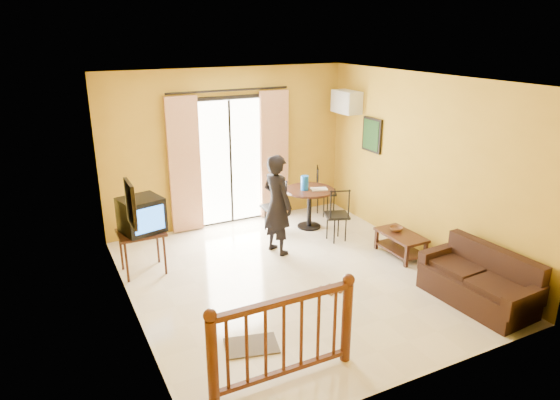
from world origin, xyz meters
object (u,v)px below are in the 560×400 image
dining_table (310,197)px  coffee_table (401,241)px  sofa (480,283)px  television (141,215)px  standing_person (277,205)px

dining_table → coffee_table: dining_table is taller
coffee_table → sofa: size_ratio=0.53×
television → coffee_table: size_ratio=0.80×
coffee_table → standing_person: bearing=149.2°
dining_table → coffee_table: bearing=-67.6°
dining_table → sofa: bearing=-78.0°
television → standing_person: size_ratio=0.41×
television → sofa: size_ratio=0.42×
television → standing_person: standing_person is taller
television → coffee_table: bearing=-32.3°
television → sofa: (3.72, -2.83, -0.62)m
sofa → coffee_table: bearing=86.3°
sofa → standing_person: (-1.67, 2.58, 0.53)m
television → standing_person: (2.04, -0.25, -0.09)m
coffee_table → sofa: 1.58m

